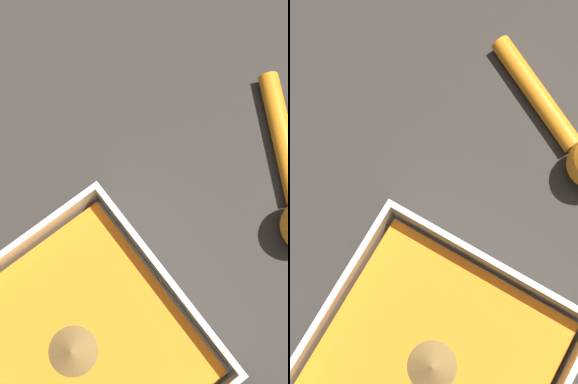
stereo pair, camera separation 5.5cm
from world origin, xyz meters
The scene contains 3 objects.
ground_plane centered at (0.00, 0.00, 0.00)m, with size 4.00×4.00×0.00m, color #332D28.
square_dish centered at (-0.01, -0.01, 0.02)m, with size 0.23×0.23×0.06m.
lemon_squeezer centered at (-0.29, 0.01, 0.02)m, with size 0.13×0.19×0.06m.
Camera 2 is at (-0.04, -0.02, 0.57)m, focal length 50.00 mm.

